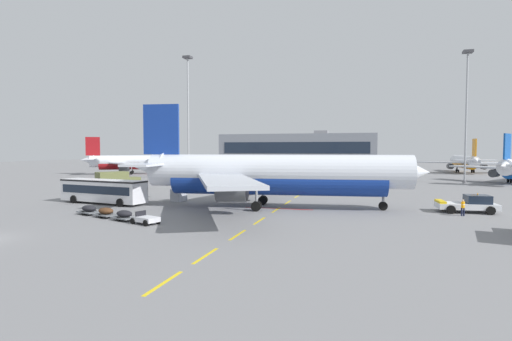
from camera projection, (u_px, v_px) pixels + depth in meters
The scene contains 15 objects.
ground at pixel (456, 197), 58.12m from camera, with size 400.00×400.00×0.00m, color slate.
apron_paint_markings at pixel (300, 194), 61.21m from camera, with size 8.00×95.79×0.01m.
airliner_foreground at pixel (272, 174), 47.08m from camera, with size 34.82×34.40×12.20m.
pushback_tug at pixel (469, 204), 43.90m from camera, with size 6.19×3.54×2.08m.
airliner_far_center at pixel (136, 162), 111.82m from camera, with size 27.02×25.42×10.07m.
airliner_far_right at pixel (464, 162), 119.10m from camera, with size 27.27×27.33×9.61m.
apron_shuttle_bus at pixel (103, 190), 50.97m from camera, with size 12.30×4.68×3.00m.
fuel_service_truck at pixel (117, 181), 66.72m from camera, with size 5.85×7.17×3.14m.
ground_power_truck at pixel (276, 180), 69.10m from camera, with size 7.38×4.12×3.14m.
baggage_train at pixel (115, 213), 39.80m from camera, with size 11.37×5.46×1.14m.
ground_crew_worker at pixel (463, 207), 41.51m from camera, with size 0.43×0.58×1.69m.
uld_cargo_container at pixel (179, 195), 53.38m from camera, with size 1.98×1.95×1.60m.
apron_light_mast_near at pixel (188, 104), 91.49m from camera, with size 1.80×1.80×27.59m.
apron_light_mast_far at pixel (467, 102), 79.86m from camera, with size 1.80×1.80×26.09m.
terminal_satellite at pixel (298, 149), 186.03m from camera, with size 69.00×22.99×15.10m.
Camera 1 is at (28.05, -23.42, 6.84)m, focal length 28.56 mm.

